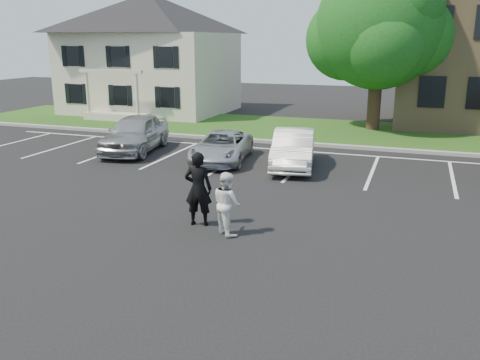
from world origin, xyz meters
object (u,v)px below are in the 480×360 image
man_black_suit (198,189)px  car_silver_west (135,133)px  tree (381,28)px  car_white_sedan (293,149)px  car_silver_minivan (222,147)px  man_white_shirt (227,203)px  house (151,54)px

man_black_suit → car_silver_west: bearing=-60.3°
tree → car_white_sedan: (-2.23, -9.64, -4.63)m
car_silver_west → car_silver_minivan: car_silver_west is taller
tree → car_white_sedan: 10.92m
tree → car_silver_minivan: bearing=-118.2°
man_white_shirt → car_white_sedan: size_ratio=0.37×
car_silver_west → car_white_sedan: 7.22m
car_silver_minivan → man_white_shirt: bearing=-76.1°
tree → car_white_sedan: size_ratio=2.03×
car_silver_west → car_white_sedan: size_ratio=1.10×
tree → man_white_shirt: bearing=-97.2°
tree → man_black_suit: bearing=-100.5°
house → tree: 15.33m
house → tree: (15.04, -2.57, 1.52)m
man_white_shirt → car_silver_west: car_silver_west is taller
man_black_suit → car_silver_west: 9.83m
car_silver_west → man_black_suit: bearing=-59.6°
man_black_suit → car_silver_west: (-6.35, 7.50, -0.18)m
car_silver_west → car_silver_minivan: bearing=-15.9°
man_black_suit → car_white_sedan: man_black_suit is taller
man_black_suit → car_silver_minivan: size_ratio=0.46×
man_black_suit → man_white_shirt: bearing=148.6°
man_black_suit → house: bearing=-68.7°
car_silver_minivan → tree: bearing=53.4°
car_white_sedan → house: bearing=126.0°
man_black_suit → car_white_sedan: bearing=-107.4°
car_silver_west → car_silver_minivan: 4.28m
man_black_suit → car_white_sedan: (0.86, 7.08, -0.28)m
man_white_shirt → car_silver_west: 10.72m
tree → man_white_shirt: (-2.15, -17.08, -4.54)m
car_silver_minivan → house: bearing=120.4°
tree → car_silver_west: (-9.44, -9.22, -4.53)m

